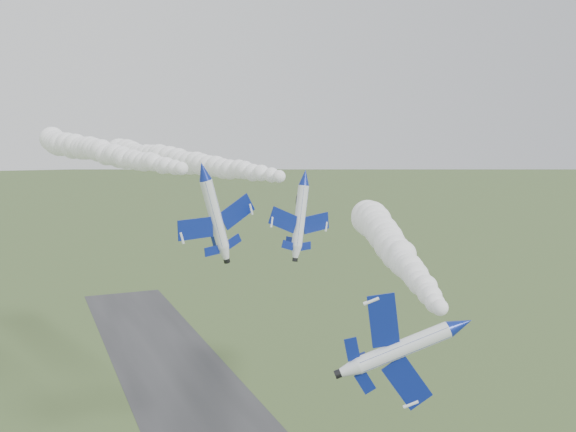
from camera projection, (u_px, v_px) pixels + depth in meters
name	position (u px, v px, depth m)	size (l,w,h in m)	color
jet_lead	(461.00, 325.00, 62.44)	(7.52, 14.17, 11.17)	white
smoke_trail_jet_lead	(394.00, 249.00, 93.19)	(5.97, 55.65, 5.97)	white
jet_pair_left	(204.00, 171.00, 79.88)	(11.22, 13.59, 4.22)	white
smoke_trail_jet_pair_left	(105.00, 152.00, 103.15)	(4.64, 53.15, 4.64)	white
jet_pair_right	(305.00, 177.00, 86.11)	(10.47, 12.31, 3.31)	white
smoke_trail_jet_pair_right	(182.00, 162.00, 113.66)	(5.66, 64.49, 5.66)	white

